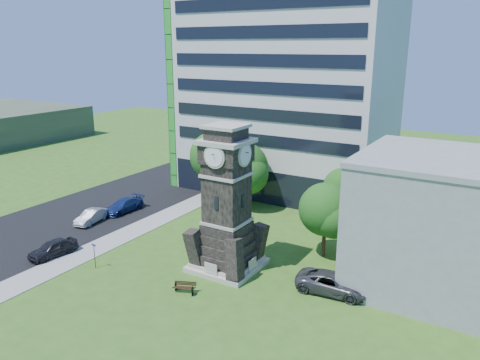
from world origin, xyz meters
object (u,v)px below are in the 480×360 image
Objects in this scene: clock_tower at (227,209)px; park_bench at (184,287)px; car_street_mid at (91,216)px; car_east_lot at (333,283)px; car_street_north at (123,206)px; car_street_south at (53,248)px; street_sign at (94,253)px.

park_bench is at bearing -95.57° from clock_tower.
car_street_mid is 18.71m from park_bench.
car_street_north is at bearing 73.74° from car_east_lot.
street_sign is (5.02, 0.32, 0.64)m from car_street_south.
clock_tower is 7.15m from park_bench.
clock_tower is 10.26m from car_east_lot.
street_sign is at bearing -50.62° from car_street_mid.
clock_tower reaches higher than car_street_north.
car_east_lot reaches higher than car_street_mid.
car_east_lot is (23.73, 6.79, 0.04)m from car_street_south.
car_street_north is (-3.01, 11.79, -0.01)m from car_street_south.
car_street_mid is 1.89× the size of street_sign.
clock_tower reaches higher than car_street_south.
car_street_mid reaches higher than park_bench.
car_street_north is at bearing 123.97° from park_bench.
car_east_lot is at bearing 7.32° from park_bench.
car_street_south is at bearing 100.29° from car_east_lot.
car_east_lot reaches higher than car_street_south.
park_bench is at bearing -29.77° from car_street_north.
park_bench is 9.07m from street_sign.
car_street_north is 2.98× the size of park_bench.
clock_tower is 5.54× the size of street_sign.
park_bench is at bearing 115.24° from car_east_lot.
street_sign is at bearing 103.39° from car_east_lot.
car_street_mid is 4.29m from car_street_north.
car_east_lot is (27.23, -0.74, 0.09)m from car_street_mid.
clock_tower reaches higher than car_east_lot.
street_sign is (-9.00, -0.65, 0.92)m from park_bench.
clock_tower is 18.96m from car_street_north.
street_sign is (8.03, -11.47, 0.65)m from car_street_north.
car_street_south reaches higher than car_street_mid.
clock_tower is 18.65m from car_street_mid.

